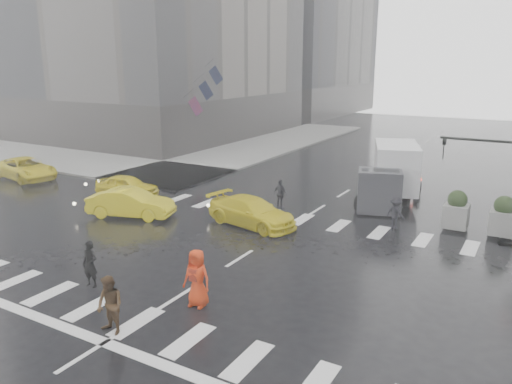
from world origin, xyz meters
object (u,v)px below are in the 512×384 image
Objects in this scene: pedestrian_orange at (197,278)px; pedestrian_brown at (110,305)px; taxi_mid at (131,203)px; traffic_signal_pole at (509,169)px; box_truck at (391,173)px; taxi_front at (127,186)px.

pedestrian_brown is at bearing -119.30° from pedestrian_orange.
taxi_mid is at bearing 139.52° from pedestrian_orange.
traffic_signal_pole reaches higher than pedestrian_brown.
traffic_signal_pole is 2.31× the size of pedestrian_orange.
traffic_signal_pole reaches higher than taxi_mid.
pedestrian_orange is at bearing -116.23° from box_truck.
taxi_mid is 14.34m from box_truck.
pedestrian_orange is at bearing -138.47° from taxi_front.
pedestrian_brown is 0.40× the size of taxi_mid.
box_truck is at bearing -67.18° from taxi_mid.
traffic_signal_pole reaches higher than pedestrian_orange.
taxi_front is at bearing -171.07° from traffic_signal_pole.
pedestrian_brown reaches higher than taxi_front.
taxi_front is 0.85× the size of taxi_mid.
traffic_signal_pole is 1.19× the size of taxi_front.
taxi_mid is (3.07, -2.88, 0.09)m from taxi_front.
traffic_signal_pole is 14.74m from pedestrian_orange.
taxi_mid is at bearing -144.46° from taxi_front.
box_truck is at bearing 86.10° from pedestrian_brown.
taxi_mid is 0.72× the size of box_truck.
traffic_signal_pole reaches higher than box_truck.
box_truck is (3.22, 18.12, 0.85)m from pedestrian_brown.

